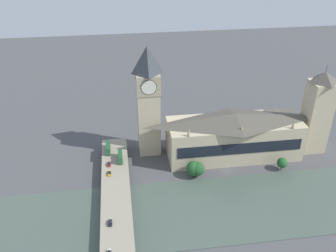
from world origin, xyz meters
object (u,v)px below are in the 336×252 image
object	(u,v)px
double_decker_bus_rear	(108,147)
car_northbound_lead	(110,223)
car_southbound_mid	(109,164)
car_southbound_tail	(110,173)
parliament_hall	(234,135)
double_decker_bus_mid	(120,156)
clock_tower	(148,98)
victoria_tower	(317,112)
road_bridge	(116,211)

from	to	relation	value
double_decker_bus_rear	car_northbound_lead	bearing A→B (deg)	-179.46
car_southbound_mid	car_southbound_tail	distance (m)	8.84
double_decker_bus_rear	parliament_hall	bearing A→B (deg)	-94.04
double_decker_bus_mid	car_southbound_tail	distance (m)	14.66
car_northbound_lead	car_southbound_mid	distance (m)	47.97
double_decker_bus_mid	car_northbound_lead	bearing A→B (deg)	172.93
double_decker_bus_mid	double_decker_bus_rear	size ratio (longest dim) A/B	0.89
clock_tower	victoria_tower	xyz separation A→B (m)	(-12.02, -103.86, -10.70)
double_decker_bus_mid	car_northbound_lead	world-z (taller)	double_decker_bus_mid
clock_tower	car_southbound_mid	bearing A→B (deg)	129.98
clock_tower	victoria_tower	size ratio (longest dim) A/B	1.22
clock_tower	double_decker_bus_mid	xyz separation A→B (m)	(-17.46, 19.00, -28.48)
road_bridge	car_southbound_mid	size ratio (longest dim) A/B	29.60
road_bridge	car_northbound_lead	distance (m)	10.45
parliament_hall	car_southbound_mid	size ratio (longest dim) A/B	18.19
car_northbound_lead	car_southbound_mid	xyz separation A→B (m)	(47.96, 0.31, 0.01)
victoria_tower	double_decker_bus_mid	xyz separation A→B (m)	(-5.45, 122.86, -17.78)
double_decker_bus_mid	car_southbound_tail	bearing A→B (deg)	153.33
clock_tower	victoria_tower	world-z (taller)	clock_tower
double_decker_bus_mid	car_southbound_tail	world-z (taller)	double_decker_bus_mid
road_bridge	car_southbound_tail	size ratio (longest dim) A/B	29.42
road_bridge	double_decker_bus_mid	size ratio (longest dim) A/B	12.90
double_decker_bus_rear	victoria_tower	bearing A→B (deg)	-92.40
clock_tower	road_bridge	distance (m)	71.56
double_decker_bus_mid	car_southbound_mid	size ratio (longest dim) A/B	2.29
car_northbound_lead	car_southbound_mid	bearing A→B (deg)	0.37
car_northbound_lead	clock_tower	bearing A→B (deg)	-20.10
parliament_hall	road_bridge	distance (m)	88.65
victoria_tower	car_northbound_lead	world-z (taller)	victoria_tower
double_decker_bus_mid	double_decker_bus_rear	xyz separation A→B (m)	(10.88, 7.07, 0.04)
parliament_hall	road_bridge	xyz separation A→B (m)	(-47.70, 74.09, -9.69)
car_southbound_mid	double_decker_bus_mid	bearing A→B (deg)	-58.54
double_decker_bus_rear	car_southbound_mid	xyz separation A→B (m)	(-15.03, -0.29, -1.95)
road_bridge	double_decker_bus_mid	world-z (taller)	double_decker_bus_mid
parliament_hall	victoria_tower	size ratio (longest dim) A/B	1.43
road_bridge	car_southbound_mid	distance (m)	38.37
road_bridge	car_southbound_tail	distance (m)	29.56
victoria_tower	car_southbound_tail	size ratio (longest dim) A/B	12.62
victoria_tower	car_southbound_mid	xyz separation A→B (m)	(-9.59, 129.63, -19.70)
victoria_tower	double_decker_bus_rear	distance (m)	131.24
road_bridge	car_northbound_lead	world-z (taller)	car_northbound_lead
clock_tower	car_southbound_tail	world-z (taller)	clock_tower
road_bridge	car_northbound_lead	size ratio (longest dim) A/B	31.97
clock_tower	road_bridge	world-z (taller)	clock_tower
victoria_tower	road_bridge	distance (m)	136.70
parliament_hall	victoria_tower	world-z (taller)	victoria_tower
car_northbound_lead	double_decker_bus_rear	bearing A→B (deg)	0.54
parliament_hall	double_decker_bus_mid	bearing A→B (deg)	94.36
parliament_hall	double_decker_bus_rear	distance (m)	78.18
victoria_tower	double_decker_bus_mid	bearing A→B (deg)	92.54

